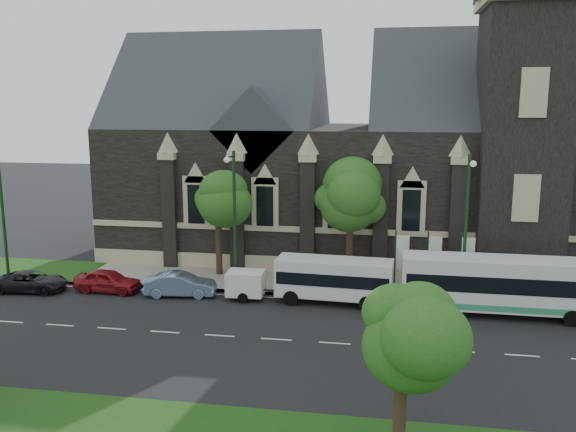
% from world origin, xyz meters
% --- Properties ---
extents(ground, '(160.00, 160.00, 0.00)m').
position_xyz_m(ground, '(0.00, 0.00, 0.00)').
color(ground, black).
rests_on(ground, ground).
extents(sidewalk, '(80.00, 5.00, 0.15)m').
position_xyz_m(sidewalk, '(0.00, 9.50, 0.07)').
color(sidewalk, gray).
rests_on(sidewalk, ground).
extents(museum, '(40.00, 17.70, 29.90)m').
position_xyz_m(museum, '(5.12, 18.78, 8.17)').
color(museum, black).
rests_on(museum, ground).
extents(tree_park_east, '(3.40, 3.40, 6.28)m').
position_xyz_m(tree_park_east, '(6.18, -9.32, 4.62)').
color(tree_park_east, black).
rests_on(tree_park_east, ground).
extents(tree_walk_right, '(4.08, 4.08, 7.80)m').
position_xyz_m(tree_walk_right, '(3.21, 10.71, 5.82)').
color(tree_walk_right, black).
rests_on(tree_walk_right, ground).
extents(tree_walk_left, '(3.91, 3.91, 7.64)m').
position_xyz_m(tree_walk_left, '(-5.80, 10.70, 5.73)').
color(tree_walk_left, black).
rests_on(tree_walk_left, ground).
extents(street_lamp_near, '(0.36, 1.88, 9.00)m').
position_xyz_m(street_lamp_near, '(10.00, 7.09, 5.11)').
color(street_lamp_near, '#16321A').
rests_on(street_lamp_near, ground).
extents(street_lamp_mid, '(0.36, 1.88, 9.00)m').
position_xyz_m(street_lamp_mid, '(-4.00, 7.09, 5.11)').
color(street_lamp_mid, '#16321A').
rests_on(street_lamp_mid, ground).
extents(street_lamp_far, '(0.36, 1.88, 9.00)m').
position_xyz_m(street_lamp_far, '(-20.00, 7.09, 5.11)').
color(street_lamp_far, '#16321A').
rests_on(street_lamp_far, ground).
extents(banner_flag_left, '(0.90, 0.10, 4.00)m').
position_xyz_m(banner_flag_left, '(6.29, 9.00, 2.38)').
color(banner_flag_left, '#16321A').
rests_on(banner_flag_left, ground).
extents(banner_flag_center, '(0.90, 0.10, 4.00)m').
position_xyz_m(banner_flag_center, '(8.29, 9.00, 2.38)').
color(banner_flag_center, '#16321A').
rests_on(banner_flag_center, ground).
extents(banner_flag_right, '(0.90, 0.10, 4.00)m').
position_xyz_m(banner_flag_right, '(10.29, 9.00, 2.38)').
color(banner_flag_right, '#16321A').
rests_on(banner_flag_right, ground).
extents(tour_coach, '(11.39, 2.75, 3.31)m').
position_xyz_m(tour_coach, '(12.06, 5.62, 1.81)').
color(tour_coach, silver).
rests_on(tour_coach, ground).
extents(shuttle_bus, '(7.06, 2.82, 2.68)m').
position_xyz_m(shuttle_bus, '(2.41, 6.20, 1.56)').
color(shuttle_bus, silver).
rests_on(shuttle_bus, ground).
extents(box_trailer, '(3.26, 1.91, 1.73)m').
position_xyz_m(box_trailer, '(-3.04, 6.02, 0.98)').
color(box_trailer, silver).
rests_on(box_trailer, ground).
extents(sedan, '(4.60, 2.10, 1.46)m').
position_xyz_m(sedan, '(-7.21, 5.90, 0.73)').
color(sedan, '#6E86A0').
rests_on(sedan, ground).
extents(car_far_red, '(4.33, 1.90, 1.45)m').
position_xyz_m(car_far_red, '(-12.06, 5.92, 0.73)').
color(car_far_red, maroon).
rests_on(car_far_red, ground).
extents(car_far_black, '(4.76, 2.52, 1.27)m').
position_xyz_m(car_far_black, '(-16.98, 5.22, 0.64)').
color(car_far_black, black).
rests_on(car_far_black, ground).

